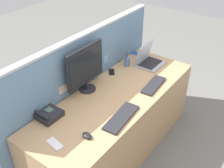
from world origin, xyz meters
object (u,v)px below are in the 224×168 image
object	(u,v)px
cell_phone_white_slab	(55,144)
keyboard_spare	(121,117)
desk_phone	(49,115)
computer_mouse_right_hand	(87,136)
laptop	(148,59)
desktop_monitor	(86,67)
pen_cup	(127,62)
cell_phone_black_slab	(112,72)
cell_phone_blue_case	(137,54)
keyboard_main	(154,85)

from	to	relation	value
cell_phone_white_slab	keyboard_spare	bearing A→B (deg)	-15.14
desk_phone	cell_phone_white_slab	xyz separation A→B (m)	(-0.20, -0.29, -0.03)
desk_phone	computer_mouse_right_hand	xyz separation A→B (m)	(0.02, -0.45, -0.02)
computer_mouse_right_hand	cell_phone_white_slab	distance (m)	0.27
laptop	keyboard_spare	bearing A→B (deg)	-162.77
laptop	desk_phone	world-z (taller)	laptop
computer_mouse_right_hand	desktop_monitor	bearing A→B (deg)	51.74
pen_cup	cell_phone_black_slab	xyz separation A→B (m)	(-0.23, 0.06, -0.05)
computer_mouse_right_hand	cell_phone_black_slab	xyz separation A→B (m)	(0.97, 0.46, -0.01)
desktop_monitor	desk_phone	world-z (taller)	desktop_monitor
pen_cup	desktop_monitor	bearing A→B (deg)	174.79
pen_cup	cell_phone_blue_case	distance (m)	0.34
desktop_monitor	keyboard_spare	xyz separation A→B (m)	(-0.17, -0.56, -0.26)
cell_phone_blue_case	cell_phone_black_slab	distance (m)	0.56
computer_mouse_right_hand	cell_phone_black_slab	size ratio (longest dim) A/B	0.76
keyboard_spare	cell_phone_blue_case	bearing A→B (deg)	20.47
laptop	cell_phone_blue_case	world-z (taller)	laptop
keyboard_spare	cell_phone_black_slab	world-z (taller)	keyboard_spare
laptop	keyboard_main	distance (m)	0.49
computer_mouse_right_hand	pen_cup	world-z (taller)	pen_cup
desktop_monitor	pen_cup	size ratio (longest dim) A/B	2.68
computer_mouse_right_hand	pen_cup	distance (m)	1.27
desktop_monitor	cell_phone_black_slab	world-z (taller)	desktop_monitor
computer_mouse_right_hand	cell_phone_blue_case	xyz separation A→B (m)	(1.53, 0.47, -0.01)
keyboard_spare	cell_phone_white_slab	size ratio (longest dim) A/B	2.85
computer_mouse_right_hand	keyboard_main	bearing A→B (deg)	6.74
laptop	cell_phone_black_slab	world-z (taller)	laptop
keyboard_main	computer_mouse_right_hand	xyz separation A→B (m)	(-1.01, 0.07, 0.01)
keyboard_main	pen_cup	world-z (taller)	pen_cup
keyboard_main	desk_phone	bearing A→B (deg)	148.19
keyboard_spare	computer_mouse_right_hand	world-z (taller)	computer_mouse_right_hand
cell_phone_black_slab	cell_phone_white_slab	xyz separation A→B (m)	(-1.19, -0.30, 0.00)
laptop	desk_phone	xyz separation A→B (m)	(-1.41, 0.22, -0.03)
desk_phone	cell_phone_black_slab	size ratio (longest dim) A/B	1.61
desk_phone	pen_cup	xyz separation A→B (m)	(1.22, -0.04, 0.02)
pen_cup	cell_phone_black_slab	distance (m)	0.25
keyboard_main	computer_mouse_right_hand	world-z (taller)	computer_mouse_right_hand
desktop_monitor	cell_phone_white_slab	size ratio (longest dim) A/B	3.28
keyboard_main	keyboard_spare	size ratio (longest dim) A/B	0.87
laptop	cell_phone_black_slab	bearing A→B (deg)	150.80
desktop_monitor	cell_phone_white_slab	bearing A→B (deg)	-157.93
pen_cup	cell_phone_white_slab	xyz separation A→B (m)	(-1.42, -0.25, -0.05)
computer_mouse_right_hand	pen_cup	bearing A→B (deg)	29.41
cell_phone_black_slab	cell_phone_blue_case	bearing A→B (deg)	51.23
keyboard_spare	computer_mouse_right_hand	size ratio (longest dim) A/B	4.43
laptop	pen_cup	distance (m)	0.26
pen_cup	cell_phone_white_slab	distance (m)	1.45
cell_phone_black_slab	pen_cup	bearing A→B (deg)	37.11
desktop_monitor	desk_phone	distance (m)	0.60
desktop_monitor	pen_cup	world-z (taller)	desktop_monitor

